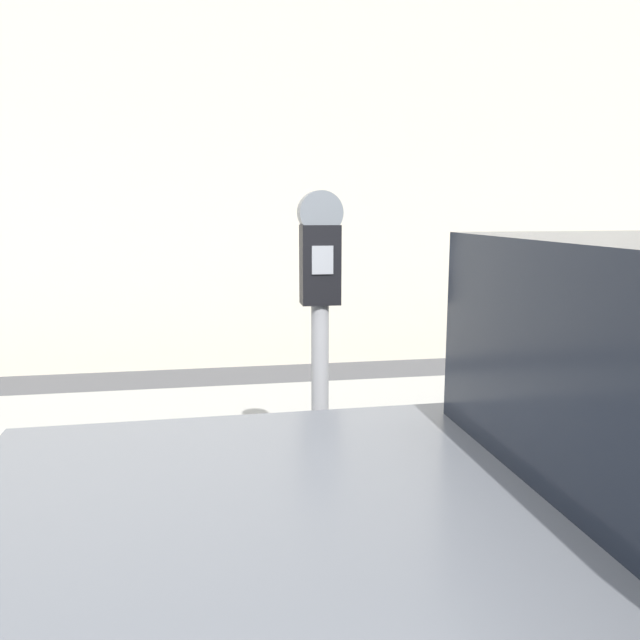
% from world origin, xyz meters
% --- Properties ---
extents(sidewalk, '(24.00, 2.80, 0.14)m').
position_xyz_m(sidewalk, '(0.00, 2.20, 0.07)').
color(sidewalk, '#ADAAA3').
rests_on(sidewalk, ground_plane).
extents(building_facade, '(24.00, 0.30, 4.67)m').
position_xyz_m(building_facade, '(0.00, 4.90, 2.34)').
color(building_facade, beige).
rests_on(building_facade, ground_plane).
extents(parking_meter, '(0.19, 0.13, 1.54)m').
position_xyz_m(parking_meter, '(0.49, 1.16, 1.14)').
color(parking_meter, gray).
rests_on(parking_meter, sidewalk).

